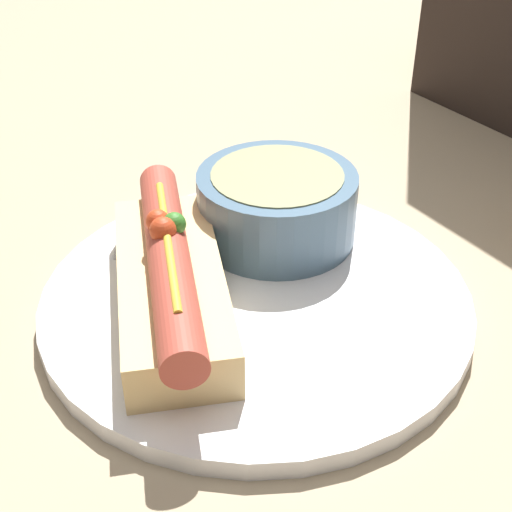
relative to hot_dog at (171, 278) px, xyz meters
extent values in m
plane|color=tan|center=(0.01, 0.05, -0.04)|extent=(4.00, 4.00, 0.00)
cylinder|color=white|center=(0.01, 0.05, -0.03)|extent=(0.28, 0.28, 0.01)
cube|color=#E5C17F|center=(0.00, 0.00, -0.01)|extent=(0.19, 0.12, 0.03)
cylinder|color=#B24738|center=(0.00, 0.00, 0.02)|extent=(0.20, 0.10, 0.03)
sphere|color=#C63F1E|center=(-0.02, 0.00, 0.03)|extent=(0.01, 0.01, 0.01)
sphere|color=#C63F1E|center=(-0.01, 0.00, 0.03)|extent=(0.02, 0.02, 0.02)
sphere|color=#387A28|center=(-0.01, 0.01, 0.03)|extent=(0.01, 0.01, 0.01)
sphere|color=#518C2D|center=(-0.01, 0.00, 0.03)|extent=(0.01, 0.01, 0.01)
cylinder|color=gold|center=(0.00, 0.00, 0.03)|extent=(0.13, 0.06, 0.01)
cylinder|color=slate|center=(-0.04, 0.10, 0.00)|extent=(0.11, 0.11, 0.05)
cylinder|color=#8C8E60|center=(-0.04, 0.10, 0.02)|extent=(0.09, 0.09, 0.01)
cube|color=#B7B7BC|center=(-0.04, 0.03, -0.02)|extent=(0.07, 0.09, 0.00)
ellipsoid|color=#B7B7BC|center=(0.00, 0.10, -0.02)|extent=(0.05, 0.05, 0.01)
camera|label=1|loc=(0.33, -0.15, 0.26)|focal=50.00mm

